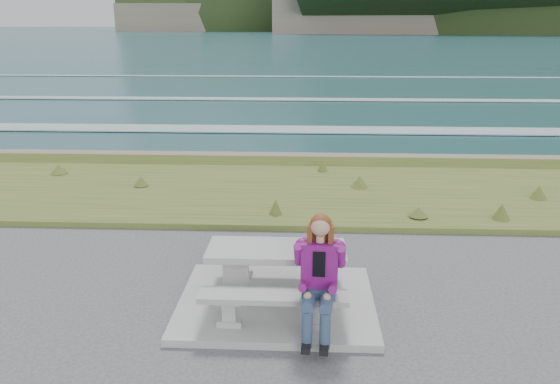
% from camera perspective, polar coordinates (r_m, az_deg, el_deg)
% --- Properties ---
extents(concrete_slab, '(2.60, 2.10, 0.10)m').
position_cam_1_polar(concrete_slab, '(7.48, -0.37, -11.48)').
color(concrete_slab, '#ADADA7').
rests_on(concrete_slab, ground).
extents(picnic_table, '(1.80, 0.75, 0.75)m').
position_cam_1_polar(picnic_table, '(7.20, -0.37, -7.06)').
color(picnic_table, '#ADADA7').
rests_on(picnic_table, concrete_slab).
extents(bench_landward, '(1.80, 0.35, 0.45)m').
position_cam_1_polar(bench_landward, '(6.68, -0.70, -11.36)').
color(bench_landward, '#ADADA7').
rests_on(bench_landward, concrete_slab).
extents(bench_seaward, '(1.80, 0.35, 0.45)m').
position_cam_1_polar(bench_seaward, '(7.93, -0.09, -6.52)').
color(bench_seaward, '#ADADA7').
rests_on(bench_seaward, concrete_slab).
extents(grass_verge, '(160.00, 4.50, 0.22)m').
position_cam_1_polar(grass_verge, '(12.12, 0.92, -0.27)').
color(grass_verge, '#3F5520').
rests_on(grass_verge, ground).
extents(shore_drop, '(160.00, 0.80, 2.20)m').
position_cam_1_polar(shore_drop, '(14.91, 1.29, 3.08)').
color(shore_drop, '#6E6152').
rests_on(shore_drop, ground).
extents(ocean, '(1600.00, 1600.00, 0.09)m').
position_cam_1_polar(ocean, '(32.10, 2.10, 7.56)').
color(ocean, '#1D4B53').
rests_on(ocean, ground).
extents(seated_woman, '(0.47, 0.77, 1.46)m').
position_cam_1_polar(seated_woman, '(6.46, 4.02, -10.56)').
color(seated_woman, navy).
rests_on(seated_woman, concrete_slab).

